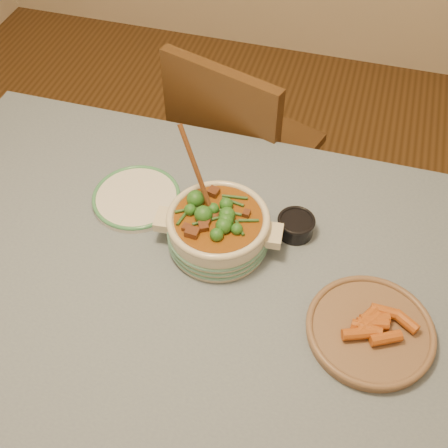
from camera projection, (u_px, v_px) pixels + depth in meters
name	position (u px, v px, depth m)	size (l,w,h in m)	color
floor	(199.00, 392.00, 2.02)	(4.50, 4.50, 0.00)	#482D14
dining_table	(191.00, 288.00, 1.51)	(1.68, 1.08, 0.76)	brown
stew_casserole	(218.00, 227.00, 1.44)	(0.34, 0.28, 0.31)	beige
white_plate	(136.00, 198.00, 1.59)	(0.26, 0.26, 0.02)	white
condiment_bowl	(296.00, 225.00, 1.50)	(0.12, 0.12, 0.05)	black
fried_plate	(371.00, 329.00, 1.30)	(0.34, 0.34, 0.05)	#7F5E46
chair_far	(238.00, 148.00, 2.07)	(0.55, 0.55, 0.94)	#513518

